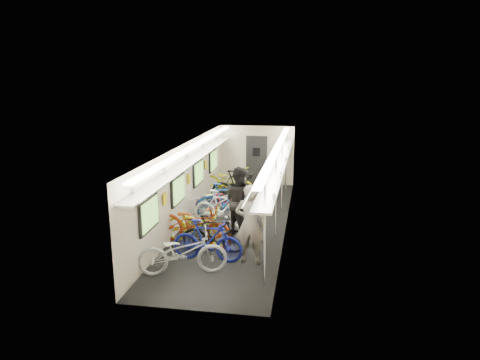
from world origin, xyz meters
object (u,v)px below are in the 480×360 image
(bicycle_0, at_px, (183,252))
(backpack, at_px, (254,202))
(passenger_near, at_px, (250,224))
(passenger_mid, at_px, (240,201))
(bicycle_1, at_px, (207,241))

(bicycle_0, relative_size, backpack, 5.19)
(passenger_near, bearing_deg, bicycle_0, 32.83)
(passenger_near, bearing_deg, passenger_mid, -72.16)
(bicycle_0, distance_m, passenger_near, 1.68)
(passenger_mid, height_order, backpack, passenger_mid)
(backpack, bearing_deg, bicycle_0, -153.09)
(bicycle_0, distance_m, passenger_mid, 2.85)
(bicycle_0, height_order, passenger_near, passenger_near)
(passenger_near, relative_size, passenger_mid, 0.99)
(passenger_near, xyz_separation_m, backpack, (-0.00, 0.68, 0.33))
(backpack, bearing_deg, bicycle_1, -163.10)
(passenger_near, xyz_separation_m, passenger_mid, (-0.55, 1.83, 0.01))
(bicycle_1, relative_size, passenger_near, 0.90)
(backpack, bearing_deg, passenger_near, -110.72)
(passenger_near, distance_m, passenger_mid, 1.91)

